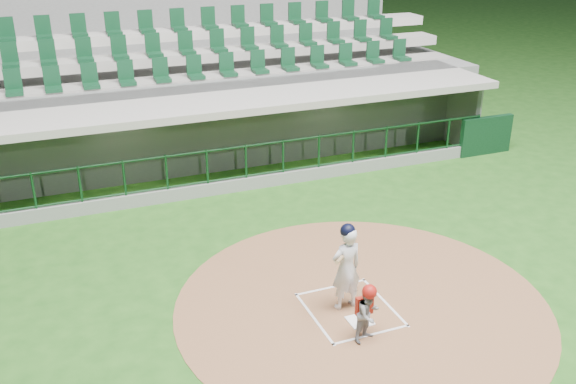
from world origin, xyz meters
name	(u,v)px	position (x,y,z in m)	size (l,w,h in m)	color
ground	(343,302)	(0.00, 0.00, 0.00)	(120.00, 120.00, 0.00)	#1F4F16
dirt_circle	(362,304)	(0.30, -0.20, 0.01)	(7.20, 7.20, 0.01)	brown
home_plate	(360,321)	(0.00, -0.70, 0.02)	(0.43, 0.43, 0.02)	white
batter_box_chalk	(350,310)	(0.00, -0.30, 0.02)	(1.55, 1.80, 0.01)	white
dugout_structure	(227,135)	(0.04, 7.81, 0.97)	(16.40, 3.70, 3.00)	slate
seating_deck	(199,95)	(0.00, 10.91, 1.42)	(17.00, 6.72, 5.15)	slate
batter	(346,267)	(-0.05, -0.17, 0.90)	(0.87, 0.88, 1.77)	silver
catcher	(368,312)	(-0.13, -1.21, 0.56)	(0.60, 0.54, 1.10)	gray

